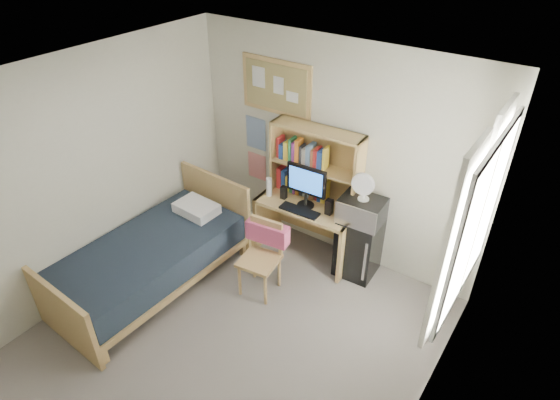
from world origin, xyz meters
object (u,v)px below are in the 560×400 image
Objects in this scene: bulletin_board at (276,87)px; desk_fan at (365,187)px; bed at (151,264)px; speaker_left at (284,192)px; desk at (307,229)px; desk_chair at (259,260)px; monitor at (306,187)px; microwave at (362,210)px; speaker_right at (329,207)px; mini_fridge at (358,246)px.

bulletin_board is 1.54m from desk_fan.
speaker_left reaches higher than bed.
desk is 0.87m from desk_chair.
bulletin_board is 1.22m from speaker_left.
monitor is 3.25× the size of speaker_left.
speaker_left is at bearing -168.69° from desk.
desk_fan is (0.00, 0.00, 0.29)m from microwave.
bulletin_board reaches higher than desk_chair.
desk_chair is at bearing -76.92° from speaker_left.
bed is 4.08× the size of monitor.
speaker_left reaches higher than desk.
microwave is at bearing 9.95° from speaker_right.
speaker_right reaches higher than desk_chair.
bulletin_board reaches higher than microwave.
desk is 0.84m from microwave.
desk_fan is (0.00, -0.02, 0.80)m from mini_fridge.
desk_chair is 5.51× the size of speaker_left.
bulletin_board is at bearing 165.63° from desk_fan.
bulletin_board is 1.50m from speaker_right.
desk is 0.55m from speaker_right.
desk_fan reaches higher than bed.
speaker_left is (-0.30, -0.07, 0.45)m from desk.
mini_fridge is 2.45× the size of desk_fan.
bed is (-1.80, -1.53, -0.09)m from mini_fridge.
desk_fan is (1.80, 1.51, 0.89)m from bed.
bed is 2.10m from speaker_right.
monitor is 0.68m from microwave.
microwave reaches higher than speaker_right.
desk_chair is at bearing -97.66° from desk.
speaker_right is at bearing 47.01° from bed.
desk_chair is (-0.08, -0.86, 0.07)m from desk.
monitor is at bearing 76.63° from desk_chair.
mini_fridge is 0.51m from microwave.
bed is (-0.47, -1.77, -1.63)m from bulletin_board.
monitor is at bearing -180.00° from speaker_right.
desk_fan reaches higher than speaker_left.
bed is 13.26× the size of speaker_left.
desk_fan reaches higher than desk_chair.
monitor reaches higher than speaker_left.
microwave is 0.29m from desk_fan.
desk_fan reaches higher than mini_fridge.
monitor is 1.69× the size of desk_fan.
desk_chair is 0.90m from speaker_left.
speaker_right is (1.44, 1.43, 0.54)m from bed.
desk_fan reaches higher than speaker_right.
mini_fridge reaches higher than desk.
speaker_left is 0.34× the size of microwave.
desk_chair reaches higher than bed.
bulletin_board is 2.45m from bed.
monitor is 0.35m from speaker_left.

